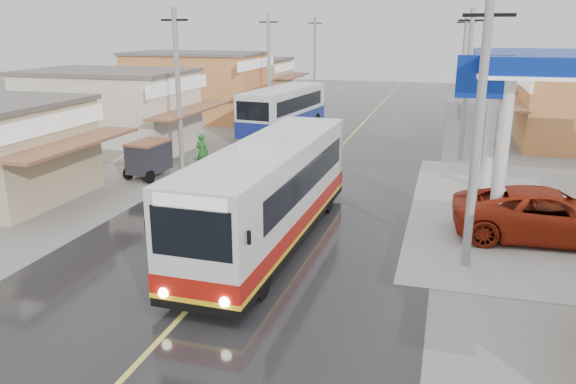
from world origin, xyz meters
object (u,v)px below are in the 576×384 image
jeepney (549,215)px  second_bus (283,110)px  coach_bus (271,192)px  tricycle_near (149,157)px  cyclist (204,164)px

jeepney → second_bus: bearing=37.8°
coach_bus → tricycle_near: (-8.31, 6.50, -0.76)m
second_bus → tricycle_near: (-3.10, -12.76, -0.66)m
jeepney → tricycle_near: size_ratio=2.65×
second_bus → tricycle_near: bearing=-96.4°
cyclist → jeepney: bearing=-7.7°
jeepney → tricycle_near: 17.82m
cyclist → tricycle_near: size_ratio=0.93×
jeepney → tricycle_near: bearing=74.8°
second_bus → tricycle_near: second_bus is taller
cyclist → second_bus: bearing=96.6°
second_bus → tricycle_near: 13.15m
coach_bus → tricycle_near: bearing=143.4°
coach_bus → cyclist: size_ratio=5.32×
second_bus → cyclist: bearing=-84.7°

